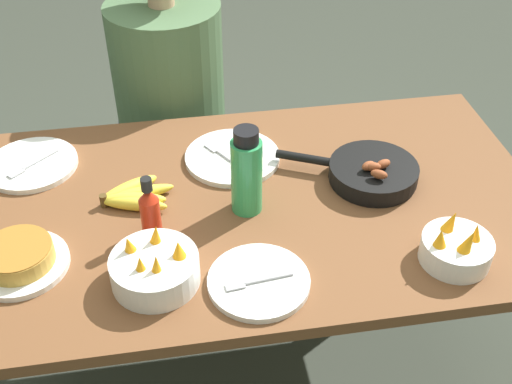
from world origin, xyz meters
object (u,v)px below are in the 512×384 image
Objects in this scene: skillet at (371,172)px; frittata_plate_center at (19,259)px; empty_plate_far_right at (32,164)px; fruit_bowl_mango at (155,268)px; fruit_bowl_citrus at (456,248)px; water_bottle at (246,173)px; empty_plate_far_left at (259,282)px; person_figure at (174,135)px; hot_sauce_bottle at (150,210)px; empty_plate_near_front at (232,157)px; banana_bunch at (133,196)px.

frittata_plate_center is (-0.90, -0.18, -0.00)m from skillet.
fruit_bowl_mango is at bearing -56.47° from empty_plate_far_right.
fruit_bowl_citrus is 0.69× the size of water_bottle.
empty_plate_far_left is 0.19× the size of person_figure.
hot_sauce_bottle is at bearing -96.27° from person_figure.
fruit_bowl_mango is at bearing -95.01° from person_figure.
person_figure reaches higher than fruit_bowl_citrus.
fruit_bowl_mango is at bearing -137.81° from water_bottle.
hot_sauce_bottle reaches higher than empty_plate_near_front.
empty_plate_far_left is at bearing -44.30° from empty_plate_far_right.
water_bottle is (0.57, -0.27, 0.11)m from empty_plate_far_right.
empty_plate_far_left is at bearing -81.23° from person_figure.
skillet is at bearing -1.06° from banana_bunch.
water_bottle is at bearing 87.07° from empty_plate_far_left.
fruit_bowl_mango reaches higher than empty_plate_far_right.
hot_sauce_bottle reaches higher than fruit_bowl_mango.
hot_sauce_bottle reaches higher than frittata_plate_center.
hot_sauce_bottle is (-0.23, 0.21, 0.07)m from empty_plate_far_left.
skillet is at bearing 11.57° from frittata_plate_center.
water_bottle is 0.20× the size of person_figure.
fruit_bowl_citrus is (0.70, -0.05, -0.00)m from fruit_bowl_mango.
water_bottle is at bearing 42.19° from fruit_bowl_mango.
empty_plate_far_right is 1.16m from fruit_bowl_citrus.
fruit_bowl_citrus reaches higher than empty_plate_far_left.
empty_plate_far_left is 0.29m from water_bottle.
empty_plate_far_left is at bearing -42.73° from hot_sauce_bottle.
person_figure reaches higher than empty_plate_far_left.
fruit_bowl_mango is 1.20× the size of hot_sauce_bottle.
frittata_plate_center is at bearing -87.54° from empty_plate_far_right.
person_figure is at bearing 78.42° from banana_bunch.
empty_plate_far_right is 1.05× the size of water_bottle.
frittata_plate_center reaches higher than empty_plate_far_right.
banana_bunch is 1.20× the size of hot_sauce_bottle.
empty_plate_far_left is at bearing 67.35° from skillet.
banana_bunch is at bearing -35.84° from empty_plate_far_right.
banana_bunch is 0.75× the size of empty_plate_near_front.
hot_sauce_bottle reaches higher than empty_plate_far_left.
empty_plate_far_right is at bearing -134.05° from person_figure.
fruit_bowl_mango reaches higher than frittata_plate_center.
hot_sauce_bottle is at bearing -130.88° from empty_plate_near_front.
fruit_bowl_citrus is at bearing -27.80° from empty_plate_far_right.
hot_sauce_bottle is (0.31, 0.07, 0.05)m from frittata_plate_center.
banana_bunch is 0.32m from empty_plate_near_front.
skillet is 1.46× the size of empty_plate_far_right.
empty_plate_far_right is 0.47m from hot_sauce_bottle.
frittata_plate_center is at bearing 165.05° from empty_plate_far_left.
person_figure reaches higher than empty_plate_far_right.
hot_sauce_bottle is (-0.60, -0.12, 0.05)m from skillet.
empty_plate_far_left is 0.47m from fruit_bowl_citrus.
frittata_plate_center is 0.56m from empty_plate_far_left.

